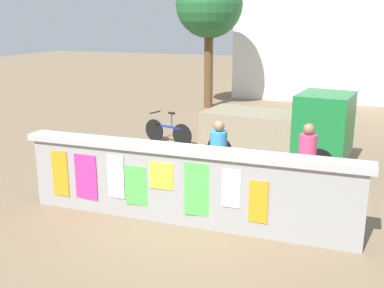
{
  "coord_description": "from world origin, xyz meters",
  "views": [
    {
      "loc": [
        2.73,
        -7.2,
        3.56
      ],
      "look_at": [
        -0.43,
        1.58,
        1.03
      ],
      "focal_mm": 43.43,
      "sensor_mm": 36.0,
      "label": 1
    }
  ],
  "objects_px": {
    "auto_rickshaw_truck": "(283,128)",
    "tree_roadside": "(209,5)",
    "bicycle_near": "(168,132)",
    "person_bystander": "(307,155)",
    "person_walking": "(219,152)",
    "motorcycle": "(138,162)"
  },
  "relations": [
    {
      "from": "person_bystander",
      "to": "bicycle_near",
      "type": "bearing_deg",
      "value": 142.85
    },
    {
      "from": "auto_rickshaw_truck",
      "to": "bicycle_near",
      "type": "height_order",
      "value": "auto_rickshaw_truck"
    },
    {
      "from": "auto_rickshaw_truck",
      "to": "person_bystander",
      "type": "xyz_separation_m",
      "value": [
        0.86,
        -2.52,
        0.09
      ]
    },
    {
      "from": "auto_rickshaw_truck",
      "to": "motorcycle",
      "type": "xyz_separation_m",
      "value": [
        -2.79,
        -2.55,
        -0.44
      ]
    },
    {
      "from": "person_bystander",
      "to": "auto_rickshaw_truck",
      "type": "bearing_deg",
      "value": 108.78
    },
    {
      "from": "bicycle_near",
      "to": "person_bystander",
      "type": "relative_size",
      "value": 1.02
    },
    {
      "from": "bicycle_near",
      "to": "person_walking",
      "type": "xyz_separation_m",
      "value": [
        2.61,
        -3.59,
        0.62
      ]
    },
    {
      "from": "auto_rickshaw_truck",
      "to": "bicycle_near",
      "type": "relative_size",
      "value": 2.28
    },
    {
      "from": "auto_rickshaw_truck",
      "to": "motorcycle",
      "type": "distance_m",
      "value": 3.81
    },
    {
      "from": "person_walking",
      "to": "person_bystander",
      "type": "distance_m",
      "value": 1.73
    },
    {
      "from": "person_bystander",
      "to": "motorcycle",
      "type": "bearing_deg",
      "value": -179.48
    },
    {
      "from": "person_walking",
      "to": "person_bystander",
      "type": "relative_size",
      "value": 1.0
    },
    {
      "from": "auto_rickshaw_truck",
      "to": "tree_roadside",
      "type": "height_order",
      "value": "tree_roadside"
    },
    {
      "from": "person_walking",
      "to": "tree_roadside",
      "type": "height_order",
      "value": "tree_roadside"
    },
    {
      "from": "motorcycle",
      "to": "person_bystander",
      "type": "relative_size",
      "value": 1.17
    },
    {
      "from": "bicycle_near",
      "to": "person_bystander",
      "type": "bearing_deg",
      "value": -37.15
    },
    {
      "from": "auto_rickshaw_truck",
      "to": "person_walking",
      "type": "distance_m",
      "value": 2.98
    },
    {
      "from": "motorcycle",
      "to": "person_bystander",
      "type": "height_order",
      "value": "person_bystander"
    },
    {
      "from": "motorcycle",
      "to": "person_walking",
      "type": "height_order",
      "value": "person_walking"
    },
    {
      "from": "bicycle_near",
      "to": "person_walking",
      "type": "bearing_deg",
      "value": -54.02
    },
    {
      "from": "auto_rickshaw_truck",
      "to": "person_bystander",
      "type": "distance_m",
      "value": 2.66
    },
    {
      "from": "bicycle_near",
      "to": "person_walking",
      "type": "relative_size",
      "value": 1.02
    }
  ]
}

